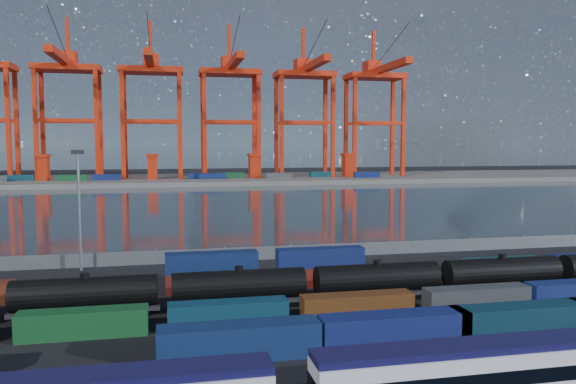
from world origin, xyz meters
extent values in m
plane|color=black|center=(0.00, 0.00, 0.00)|extent=(700.00, 700.00, 0.00)
plane|color=#273239|center=(0.00, 105.00, 0.01)|extent=(700.00, 700.00, 0.00)
cube|color=#514F4C|center=(0.00, 210.00, 1.00)|extent=(700.00, 70.00, 2.00)
cone|color=#1E2630|center=(-200.00, 1600.00, 260.00)|extent=(1100.00, 1100.00, 520.00)
cone|color=#1E2630|center=(200.00, 1600.00, 230.00)|extent=(1040.00, 1040.00, 460.00)
cone|color=#1E2630|center=(600.00, 1600.00, 190.00)|extent=(960.00, 960.00, 380.00)
cone|color=#1E2630|center=(950.00, 1600.00, 150.00)|extent=(840.00, 840.00, 300.00)
cube|color=#110F39|center=(-24.06, -23.35, 4.74)|extent=(23.49, 2.54, 0.47)
cube|color=silver|center=(1.94, -23.35, 2.72)|extent=(23.49, 2.82, 3.57)
cube|color=#110F39|center=(1.94, -23.35, 4.74)|extent=(23.49, 2.54, 0.47)
cube|color=black|center=(1.94, -23.35, 3.10)|extent=(23.51, 2.90, 0.94)
cube|color=navy|center=(-12.55, -10.16, 1.43)|extent=(13.18, 2.68, 2.86)
cube|color=navy|center=(0.86, -10.16, 1.43)|extent=(13.18, 2.68, 2.86)
cube|color=#0C2C3F|center=(13.05, -10.16, 1.43)|extent=(13.18, 2.68, 2.86)
cube|color=#144E23|center=(-25.73, -2.07, 1.23)|extent=(11.36, 2.31, 2.46)
cube|color=#0E344A|center=(-12.62, -2.07, 1.23)|extent=(11.36, 2.31, 2.46)
cube|color=#582E11|center=(0.26, -2.07, 1.23)|extent=(11.36, 2.31, 2.46)
cube|color=#37393B|center=(13.42, -2.07, 1.23)|extent=(11.36, 2.31, 2.46)
cube|color=navy|center=(25.38, -2.07, 1.23)|extent=(11.36, 2.31, 2.46)
cube|color=#5A1912|center=(-13.15, 11.29, 1.17)|extent=(10.80, 2.20, 2.34)
cube|color=#0F204D|center=(-13.15, 11.29, 3.51)|extent=(10.80, 2.20, 2.34)
cube|color=maroon|center=(0.06, 11.29, 1.17)|extent=(10.80, 2.20, 2.34)
cube|color=#101D52|center=(0.06, 11.29, 3.51)|extent=(10.80, 2.20, 2.34)
cube|color=#0C3F3E|center=(25.08, 11.29, 1.17)|extent=(10.80, 2.20, 2.34)
cylinder|color=black|center=(-26.35, 3.89, 2.49)|extent=(14.06, 3.14, 3.14)
cylinder|color=black|center=(-26.35, 3.89, 4.22)|extent=(0.87, 0.87, 0.54)
cube|color=black|center=(-26.35, 3.89, 0.76)|extent=(14.60, 2.16, 0.43)
cube|color=black|center=(-31.22, 3.89, 0.32)|extent=(2.70, 1.95, 0.65)
cube|color=black|center=(-21.49, 3.89, 0.32)|extent=(2.70, 1.95, 0.65)
cylinder|color=black|center=(-10.85, 3.89, 2.49)|extent=(14.06, 3.14, 3.14)
cylinder|color=black|center=(-10.85, 3.89, 4.22)|extent=(0.87, 0.87, 0.54)
cube|color=black|center=(-10.85, 3.89, 0.76)|extent=(14.60, 2.16, 0.43)
cube|color=black|center=(-15.72, 3.89, 0.32)|extent=(2.70, 1.95, 0.65)
cube|color=black|center=(-5.99, 3.89, 0.32)|extent=(2.70, 1.95, 0.65)
cylinder|color=black|center=(4.65, 3.89, 2.49)|extent=(14.06, 3.14, 3.14)
cylinder|color=black|center=(4.65, 3.89, 4.22)|extent=(0.87, 0.87, 0.54)
cube|color=black|center=(4.65, 3.89, 0.76)|extent=(14.60, 2.16, 0.43)
cube|color=black|center=(-0.22, 3.89, 0.32)|extent=(2.70, 1.95, 0.65)
cube|color=black|center=(9.51, 3.89, 0.32)|extent=(2.70, 1.95, 0.65)
cylinder|color=black|center=(20.15, 3.89, 2.49)|extent=(14.06, 3.14, 3.14)
cylinder|color=black|center=(20.15, 3.89, 4.22)|extent=(0.87, 0.87, 0.54)
cube|color=black|center=(20.15, 3.89, 0.76)|extent=(14.60, 2.16, 0.43)
cube|color=black|center=(15.28, 3.89, 0.32)|extent=(2.70, 1.95, 0.65)
cube|color=black|center=(25.01, 3.89, 0.32)|extent=(2.70, 1.95, 0.65)
cube|color=#595B5E|center=(0.00, 28.00, 1.00)|extent=(160.00, 0.06, 2.00)
cylinder|color=slate|center=(-40.00, 28.00, 1.10)|extent=(0.12, 0.12, 2.20)
cylinder|color=slate|center=(-30.00, 28.00, 1.10)|extent=(0.12, 0.12, 2.20)
cylinder|color=slate|center=(-20.00, 28.00, 1.10)|extent=(0.12, 0.12, 2.20)
cylinder|color=slate|center=(-10.00, 28.00, 1.10)|extent=(0.12, 0.12, 2.20)
cylinder|color=slate|center=(0.00, 28.00, 1.10)|extent=(0.12, 0.12, 2.20)
cylinder|color=slate|center=(10.00, 28.00, 1.10)|extent=(0.12, 0.12, 2.20)
cylinder|color=slate|center=(20.00, 28.00, 1.10)|extent=(0.12, 0.12, 2.20)
cylinder|color=slate|center=(30.00, 28.00, 1.10)|extent=(0.12, 0.12, 2.20)
cylinder|color=slate|center=(40.00, 28.00, 1.10)|extent=(0.12, 0.12, 2.20)
cylinder|color=slate|center=(-30.00, 26.00, 8.00)|extent=(0.36, 0.36, 16.00)
cube|color=black|center=(-30.00, 26.00, 16.30)|extent=(1.60, 0.40, 0.60)
cube|color=red|center=(-82.81, 198.35, 24.93)|extent=(1.77, 1.77, 49.86)
cube|color=red|center=(-82.81, 211.65, 24.93)|extent=(1.77, 1.77, 49.86)
cube|color=red|center=(-72.19, 198.35, 24.93)|extent=(1.77, 1.77, 49.86)
cube|color=red|center=(-72.19, 211.65, 24.93)|extent=(1.77, 1.77, 49.86)
cube|color=red|center=(-47.81, 198.35, 24.93)|extent=(1.77, 1.77, 49.86)
cube|color=red|center=(-47.81, 211.65, 24.93)|extent=(1.77, 1.77, 49.86)
cube|color=red|center=(-60.00, 198.35, 27.42)|extent=(24.37, 1.55, 1.55)
cube|color=red|center=(-60.00, 211.65, 27.42)|extent=(24.37, 1.55, 1.55)
cube|color=red|center=(-60.00, 205.00, 49.86)|extent=(27.70, 15.51, 2.44)
cube|color=red|center=(-60.00, 191.71, 52.07)|extent=(3.32, 53.18, 2.77)
cube|color=red|center=(-60.00, 209.43, 54.84)|extent=(6.65, 8.86, 5.54)
cube|color=red|center=(-60.00, 207.22, 63.15)|extent=(1.33, 1.33, 17.73)
cylinder|color=black|center=(-60.00, 189.05, 59.83)|extent=(0.27, 45.60, 15.04)
cube|color=red|center=(-37.19, 198.35, 24.93)|extent=(1.77, 1.77, 49.86)
cube|color=red|center=(-37.19, 211.65, 24.93)|extent=(1.77, 1.77, 49.86)
cube|color=red|center=(-12.81, 198.35, 24.93)|extent=(1.77, 1.77, 49.86)
cube|color=red|center=(-12.81, 211.65, 24.93)|extent=(1.77, 1.77, 49.86)
cube|color=red|center=(-25.00, 198.35, 27.42)|extent=(24.37, 1.55, 1.55)
cube|color=red|center=(-25.00, 211.65, 27.42)|extent=(24.37, 1.55, 1.55)
cube|color=red|center=(-25.00, 205.00, 49.86)|extent=(27.70, 15.51, 2.44)
cube|color=red|center=(-25.00, 191.71, 52.07)|extent=(3.32, 53.18, 2.77)
cube|color=red|center=(-25.00, 209.43, 54.84)|extent=(6.65, 8.86, 5.54)
cube|color=red|center=(-25.00, 207.22, 63.15)|extent=(1.33, 1.33, 17.73)
cylinder|color=black|center=(-25.00, 189.05, 59.83)|extent=(0.27, 45.60, 15.04)
cube|color=red|center=(-2.19, 198.35, 24.93)|extent=(1.77, 1.77, 49.86)
cube|color=red|center=(-2.19, 211.65, 24.93)|extent=(1.77, 1.77, 49.86)
cube|color=red|center=(22.19, 198.35, 24.93)|extent=(1.77, 1.77, 49.86)
cube|color=red|center=(22.19, 211.65, 24.93)|extent=(1.77, 1.77, 49.86)
cube|color=red|center=(10.00, 198.35, 27.42)|extent=(24.37, 1.55, 1.55)
cube|color=red|center=(10.00, 211.65, 27.42)|extent=(24.37, 1.55, 1.55)
cube|color=red|center=(10.00, 205.00, 49.86)|extent=(27.70, 15.51, 2.44)
cube|color=red|center=(10.00, 191.71, 52.07)|extent=(3.32, 53.18, 2.77)
cube|color=red|center=(10.00, 209.43, 54.84)|extent=(6.65, 8.86, 5.54)
cube|color=red|center=(10.00, 207.22, 63.15)|extent=(1.33, 1.33, 17.73)
cylinder|color=black|center=(10.00, 189.05, 59.83)|extent=(0.27, 45.60, 15.04)
cube|color=red|center=(32.81, 198.35, 24.93)|extent=(1.77, 1.77, 49.86)
cube|color=red|center=(32.81, 211.65, 24.93)|extent=(1.77, 1.77, 49.86)
cube|color=red|center=(57.19, 198.35, 24.93)|extent=(1.77, 1.77, 49.86)
cube|color=red|center=(57.19, 211.65, 24.93)|extent=(1.77, 1.77, 49.86)
cube|color=red|center=(45.00, 198.35, 27.42)|extent=(24.37, 1.55, 1.55)
cube|color=red|center=(45.00, 211.65, 27.42)|extent=(24.37, 1.55, 1.55)
cube|color=red|center=(45.00, 205.00, 49.86)|extent=(27.70, 15.51, 2.44)
cube|color=red|center=(45.00, 191.71, 52.07)|extent=(3.32, 53.18, 2.77)
cube|color=red|center=(45.00, 209.43, 54.84)|extent=(6.65, 8.86, 5.54)
cube|color=red|center=(45.00, 207.22, 63.15)|extent=(1.33, 1.33, 17.73)
cylinder|color=black|center=(45.00, 189.05, 59.83)|extent=(0.27, 45.60, 15.04)
cube|color=red|center=(67.81, 198.35, 24.93)|extent=(1.77, 1.77, 49.86)
cube|color=red|center=(67.81, 211.65, 24.93)|extent=(1.77, 1.77, 49.86)
cube|color=red|center=(92.19, 198.35, 24.93)|extent=(1.77, 1.77, 49.86)
cube|color=red|center=(92.19, 211.65, 24.93)|extent=(1.77, 1.77, 49.86)
cube|color=red|center=(80.00, 198.35, 27.42)|extent=(24.37, 1.55, 1.55)
cube|color=red|center=(80.00, 211.65, 27.42)|extent=(24.37, 1.55, 1.55)
cube|color=red|center=(80.00, 205.00, 49.86)|extent=(27.70, 15.51, 2.44)
cube|color=red|center=(80.00, 191.71, 52.07)|extent=(3.32, 53.18, 2.77)
cube|color=red|center=(80.00, 209.43, 54.84)|extent=(6.65, 8.86, 5.54)
cube|color=red|center=(80.00, 207.22, 63.15)|extent=(1.33, 1.33, 17.73)
cylinder|color=black|center=(80.00, 189.05, 59.83)|extent=(0.27, 45.60, 15.04)
cube|color=navy|center=(0.66, 194.68, 3.30)|extent=(12.00, 2.44, 2.60)
cube|color=navy|center=(71.34, 190.93, 3.30)|extent=(12.00, 2.44, 2.60)
cube|color=navy|center=(-3.64, 196.08, 3.30)|extent=(12.00, 2.44, 2.60)
cube|color=#0C3842|center=(-79.29, 198.48, 3.30)|extent=(12.00, 2.44, 2.60)
cube|color=#3F4244|center=(30.38, 192.70, 3.30)|extent=(12.00, 2.44, 2.60)
cube|color=#144C23|center=(-57.75, 194.20, 3.30)|extent=(12.00, 2.44, 2.60)
cube|color=navy|center=(-44.16, 195.53, 3.30)|extent=(12.00, 2.44, 2.60)
cube|color=#144C23|center=(9.34, 199.48, 3.30)|extent=(12.00, 2.44, 2.60)
cube|color=#0C3842|center=(52.41, 198.83, 3.30)|extent=(12.00, 2.44, 2.60)
cube|color=red|center=(-70.00, 200.00, 7.00)|extent=(4.00, 6.00, 10.00)
cube|color=red|center=(-70.00, 200.00, 12.50)|extent=(5.00, 7.00, 1.20)
cube|color=red|center=(-25.00, 200.00, 7.00)|extent=(4.00, 6.00, 10.00)
cube|color=red|center=(-25.00, 200.00, 12.50)|extent=(5.00, 7.00, 1.20)
cube|color=red|center=(20.00, 200.00, 7.00)|extent=(4.00, 6.00, 10.00)
cube|color=red|center=(20.00, 200.00, 12.50)|extent=(5.00, 7.00, 1.20)
cube|color=red|center=(65.00, 200.00, 7.00)|extent=(4.00, 6.00, 10.00)
cube|color=red|center=(65.00, 200.00, 12.50)|extent=(5.00, 7.00, 1.20)
camera|label=1|loc=(-17.90, -54.30, 17.36)|focal=35.00mm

